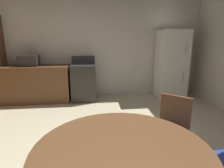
{
  "coord_description": "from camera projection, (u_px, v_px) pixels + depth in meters",
  "views": [
    {
      "loc": [
        -0.1,
        -2.01,
        1.54
      ],
      "look_at": [
        0.23,
        0.95,
        0.8
      ],
      "focal_mm": 29.41,
      "sensor_mm": 36.0,
      "label": 1
    }
  ],
  "objects": [
    {
      "name": "microwave",
      "position": [
        29.0,
        61.0,
        4.4
      ],
      "size": [
        0.44,
        0.32,
        0.26
      ],
      "primitive_type": "cube",
      "color": "#2D2B28",
      "rests_on": "kitchen_counter"
    },
    {
      "name": "dining_table",
      "position": [
        122.0,
        165.0,
        1.38
      ],
      "size": [
        1.32,
        1.32,
        0.76
      ],
      "color": "brown",
      "rests_on": "ground"
    },
    {
      "name": "ground_plane",
      "position": [
        102.0,
        164.0,
        2.32
      ],
      "size": [
        14.0,
        14.0,
        0.0
      ],
      "primitive_type": "plane",
      "color": "beige"
    },
    {
      "name": "wall_back",
      "position": [
        95.0,
        46.0,
        4.88
      ],
      "size": [
        5.95,
        0.12,
        2.7
      ],
      "primitive_type": "cube",
      "color": "beige",
      "rests_on": "ground"
    },
    {
      "name": "kitchen_counter",
      "position": [
        28.0,
        84.0,
        4.53
      ],
      "size": [
        2.01,
        0.6,
        0.9
      ],
      "primitive_type": "cube",
      "color": "brown",
      "rests_on": "ground"
    },
    {
      "name": "chair_northeast",
      "position": [
        171.0,
        127.0,
        2.22
      ],
      "size": [
        0.57,
        0.57,
        0.87
      ],
      "rotation": [
        0.0,
        0.0,
        3.94
      ],
      "color": "brown",
      "rests_on": "ground"
    },
    {
      "name": "oven_range",
      "position": [
        84.0,
        82.0,
        4.67
      ],
      "size": [
        0.6,
        0.6,
        1.1
      ],
      "color": "#2D2B28",
      "rests_on": "ground"
    },
    {
      "name": "refrigerator",
      "position": [
        171.0,
        65.0,
        4.77
      ],
      "size": [
        0.68,
        0.68,
        1.76
      ],
      "color": "white",
      "rests_on": "ground"
    }
  ]
}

